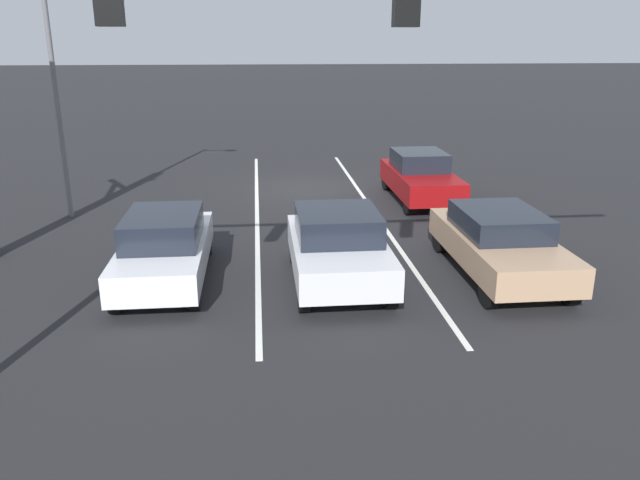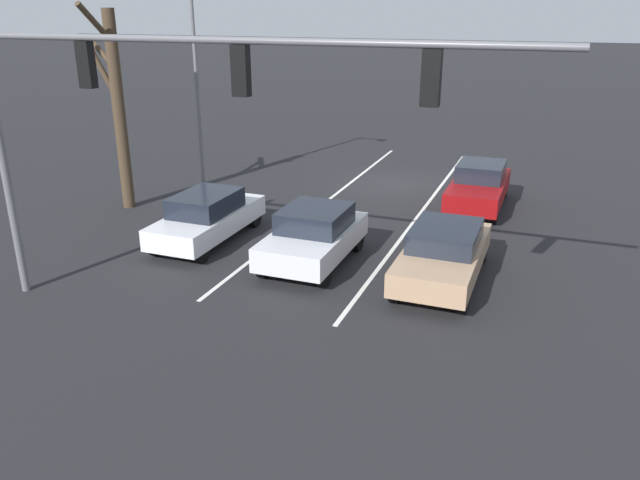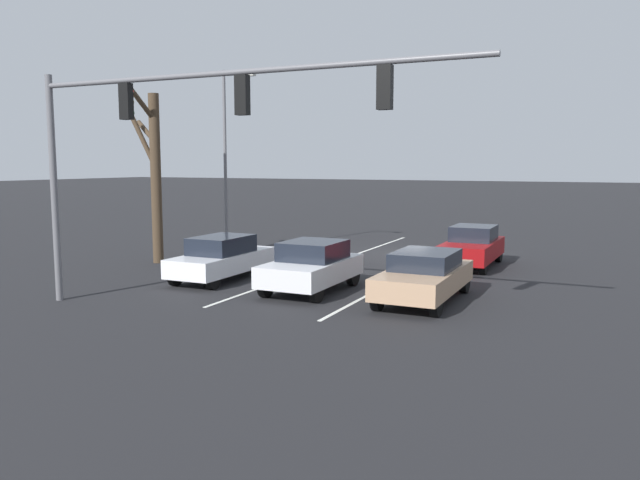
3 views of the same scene
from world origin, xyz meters
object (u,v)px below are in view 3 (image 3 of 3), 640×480
(car_white_rightlane_front, at_px, (222,257))
(street_lamp_right_shoulder, at_px, (228,150))
(car_silver_midlane_front, at_px, (312,266))
(bare_tree_near, at_px, (154,172))
(car_maroon_leftlane_second, at_px, (472,246))
(traffic_signal_gantry, at_px, (170,124))
(car_tan_leftlane_front, at_px, (424,275))

(car_white_rightlane_front, height_order, street_lamp_right_shoulder, street_lamp_right_shoulder)
(car_silver_midlane_front, xyz_separation_m, bare_tree_near, (8.20, -2.44, 2.85))
(car_silver_midlane_front, xyz_separation_m, car_maroon_leftlane_second, (-3.58, -6.94, -0.02))
(traffic_signal_gantry, distance_m, street_lamp_right_shoulder, 11.58)
(street_lamp_right_shoulder, height_order, bare_tree_near, street_lamp_right_shoulder)
(street_lamp_right_shoulder, bearing_deg, bare_tree_near, 72.58)
(car_white_rightlane_front, xyz_separation_m, bare_tree_near, (4.50, -1.95, 2.90))
(car_tan_leftlane_front, distance_m, car_silver_midlane_front, 3.60)
(car_silver_midlane_front, distance_m, car_maroon_leftlane_second, 7.81)
(car_maroon_leftlane_second, distance_m, traffic_signal_gantry, 13.24)
(car_tan_leftlane_front, bearing_deg, street_lamp_right_shoulder, -29.15)
(car_white_rightlane_front, bearing_deg, car_maroon_leftlane_second, -138.47)
(car_tan_leftlane_front, distance_m, car_white_rightlane_front, 7.30)
(car_white_rightlane_front, xyz_separation_m, traffic_signal_gantry, (-1.74, 4.83, 4.24))
(car_tan_leftlane_front, relative_size, traffic_signal_gantry, 0.37)
(traffic_signal_gantry, xyz_separation_m, street_lamp_right_shoulder, (5.11, -10.38, -0.41))
(car_tan_leftlane_front, height_order, traffic_signal_gantry, traffic_signal_gantry)
(bare_tree_near, bearing_deg, car_silver_midlane_front, 163.40)
(car_tan_leftlane_front, bearing_deg, traffic_signal_gantry, 38.66)
(car_white_rightlane_front, height_order, car_maroon_leftlane_second, car_maroon_leftlane_second)
(car_silver_midlane_front, xyz_separation_m, car_white_rightlane_front, (3.69, -0.50, -0.05))
(car_tan_leftlane_front, relative_size, car_white_rightlane_front, 1.04)
(traffic_signal_gantry, bearing_deg, car_maroon_leftlane_second, -116.14)
(traffic_signal_gantry, height_order, street_lamp_right_shoulder, street_lamp_right_shoulder)
(car_tan_leftlane_front, xyz_separation_m, car_white_rightlane_front, (7.29, -0.39, -0.00))
(car_tan_leftlane_front, bearing_deg, car_maroon_leftlane_second, -89.86)
(car_white_rightlane_front, relative_size, car_maroon_leftlane_second, 1.00)
(car_tan_leftlane_front, bearing_deg, car_silver_midlane_front, 1.71)
(car_tan_leftlane_front, height_order, car_silver_midlane_front, car_silver_midlane_front)
(car_maroon_leftlane_second, bearing_deg, car_white_rightlane_front, 41.53)
(car_maroon_leftlane_second, bearing_deg, car_tan_leftlane_front, 90.14)
(street_lamp_right_shoulder, bearing_deg, car_tan_leftlane_front, 150.85)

